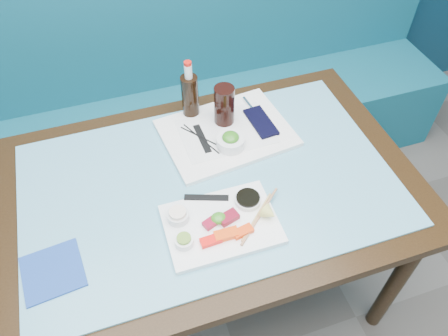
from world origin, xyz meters
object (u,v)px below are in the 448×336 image
object	(u,v)px
sashimi_plate	(221,224)
cola_glass	(224,105)
serving_tray	(226,133)
cola_bottle_body	(190,97)
booth_bench	(163,111)
blue_napkin	(53,271)
dining_table	(210,199)
seaweed_bowl	(231,142)

from	to	relation	value
sashimi_plate	cola_glass	size ratio (longest dim) A/B	2.23
serving_tray	cola_bottle_body	distance (m)	0.19
booth_bench	cola_glass	world-z (taller)	booth_bench
booth_bench	blue_napkin	xyz separation A→B (m)	(-0.52, -1.01, 0.39)
cola_bottle_body	blue_napkin	world-z (taller)	cola_bottle_body
booth_bench	serving_tray	world-z (taller)	booth_bench
serving_tray	cola_bottle_body	world-z (taller)	cola_bottle_body
cola_bottle_body	blue_napkin	size ratio (longest dim) A/B	1.09
booth_bench	blue_napkin	world-z (taller)	booth_bench
dining_table	seaweed_bowl	world-z (taller)	seaweed_bowl
booth_bench	cola_bottle_body	xyz separation A→B (m)	(0.03, -0.50, 0.47)
booth_bench	seaweed_bowl	bearing A→B (deg)	-80.62
sashimi_plate	seaweed_bowl	bearing A→B (deg)	66.79
sashimi_plate	cola_bottle_body	size ratio (longest dim) A/B	1.90
cola_bottle_body	cola_glass	bearing A→B (deg)	-39.39
serving_tray	cola_glass	world-z (taller)	cola_glass
booth_bench	seaweed_bowl	xyz separation A→B (m)	(0.12, -0.72, 0.42)
booth_bench	cola_bottle_body	size ratio (longest dim) A/B	16.69
dining_table	cola_bottle_body	xyz separation A→B (m)	(0.03, 0.34, 0.18)
booth_bench	sashimi_plate	size ratio (longest dim) A/B	8.78
sashimi_plate	cola_glass	xyz separation A→B (m)	(0.15, 0.43, 0.08)
cola_glass	seaweed_bowl	bearing A→B (deg)	-98.75
seaweed_bowl	blue_napkin	xyz separation A→B (m)	(-0.64, -0.30, -0.03)
cola_glass	blue_napkin	distance (m)	0.79
seaweed_bowl	cola_glass	world-z (taller)	cola_glass
cola_bottle_body	seaweed_bowl	bearing A→B (deg)	-68.74
booth_bench	dining_table	size ratio (longest dim) A/B	2.14
dining_table	cola_bottle_body	size ratio (longest dim) A/B	7.79
seaweed_bowl	cola_glass	distance (m)	0.14
serving_tray	seaweed_bowl	bearing A→B (deg)	-104.23
serving_tray	cola_glass	bearing A→B (deg)	73.06
seaweed_bowl	blue_napkin	world-z (taller)	seaweed_bowl
dining_table	sashimi_plate	size ratio (longest dim) A/B	4.10
serving_tray	blue_napkin	world-z (taller)	serving_tray
dining_table	cola_glass	size ratio (longest dim) A/B	9.14
dining_table	cola_bottle_body	world-z (taller)	cola_bottle_body
dining_table	seaweed_bowl	distance (m)	0.21
booth_bench	seaweed_bowl	world-z (taller)	booth_bench
seaweed_bowl	cola_bottle_body	bearing A→B (deg)	111.26
cola_glass	cola_bottle_body	xyz separation A→B (m)	(-0.10, 0.09, -0.00)
sashimi_plate	blue_napkin	bearing A→B (deg)	-179.63
dining_table	serving_tray	distance (m)	0.26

